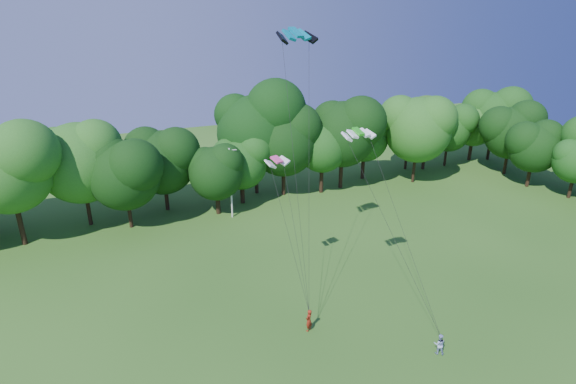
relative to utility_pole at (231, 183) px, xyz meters
name	(u,v)px	position (x,y,z in m)	size (l,w,h in m)	color
utility_pole	(231,183)	(0.00, 0.00, 0.00)	(1.66, 0.35, 8.37)	silver
kite_flyer_left	(309,320)	(-0.69, -22.15, -3.40)	(0.66, 0.43, 1.80)	maroon
kite_flyer_right	(439,344)	(6.57, -27.96, -3.51)	(0.77, 0.60, 1.58)	#A7B6E8
kite_teal	(296,32)	(1.25, -15.18, 16.62)	(3.21, 1.85, 0.78)	#047791
kite_green	(358,131)	(3.62, -20.66, 10.20)	(2.35, 1.12, 0.43)	green
kite_pink	(277,160)	(-0.89, -16.54, 7.54)	(2.10, 1.45, 0.42)	#F74498
tree_back_center	(255,121)	(5.30, 6.33, 5.44)	(10.72, 10.72, 15.59)	#322213
tree_back_east	(410,119)	(29.94, 6.87, 3.59)	(8.68, 8.68, 12.63)	#342215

